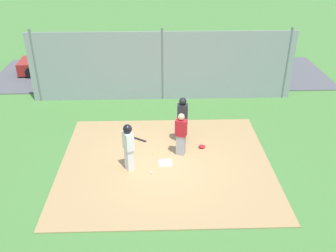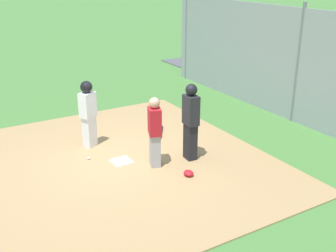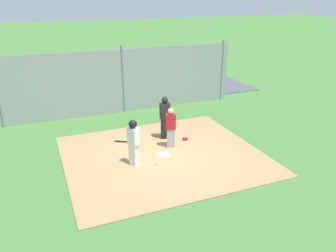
% 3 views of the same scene
% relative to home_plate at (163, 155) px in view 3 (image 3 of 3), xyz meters
% --- Properties ---
extents(ground_plane, '(140.00, 140.00, 0.00)m').
position_rel_home_plate_xyz_m(ground_plane, '(0.00, 0.00, -0.04)').
color(ground_plane, '#477A38').
extents(dirt_infield, '(7.20, 6.40, 0.03)m').
position_rel_home_plate_xyz_m(dirt_infield, '(0.00, 0.00, -0.03)').
color(dirt_infield, '#A88456').
rests_on(dirt_infield, ground_plane).
extents(home_plate, '(0.44, 0.44, 0.02)m').
position_rel_home_plate_xyz_m(home_plate, '(0.00, 0.00, 0.00)').
color(home_plate, white).
rests_on(home_plate, dirt_infield).
extents(catcher, '(0.45, 0.38, 1.60)m').
position_rel_home_plate_xyz_m(catcher, '(-0.56, -0.58, 0.82)').
color(catcher, '#9E9EA3').
rests_on(catcher, dirt_infield).
extents(umpire, '(0.40, 0.29, 1.80)m').
position_rel_home_plate_xyz_m(umpire, '(-0.66, -1.45, 0.95)').
color(umpire, black).
rests_on(umpire, dirt_infield).
extents(runner, '(0.41, 0.46, 1.67)m').
position_rel_home_plate_xyz_m(runner, '(1.21, 0.29, 0.95)').
color(runner, silver).
rests_on(runner, dirt_infield).
extents(baseball_bat, '(0.71, 0.50, 0.06)m').
position_rel_home_plate_xyz_m(baseball_bat, '(1.05, -1.66, 0.02)').
color(baseball_bat, black).
rests_on(baseball_bat, dirt_infield).
extents(catcher_mask, '(0.24, 0.20, 0.12)m').
position_rel_home_plate_xyz_m(catcher_mask, '(-1.36, -0.95, 0.05)').
color(catcher_mask, '#B21923').
rests_on(catcher_mask, dirt_infield).
extents(baseball, '(0.07, 0.07, 0.07)m').
position_rel_home_plate_xyz_m(baseball, '(0.49, 0.61, 0.03)').
color(baseball, white).
rests_on(baseball, dirt_infield).
extents(backstop_fence, '(12.00, 0.10, 3.35)m').
position_rel_home_plate_xyz_m(backstop_fence, '(0.00, -5.47, 1.56)').
color(backstop_fence, '#93999E').
rests_on(backstop_fence, ground_plane).
extents(parking_lot, '(18.00, 5.20, 0.04)m').
position_rel_home_plate_xyz_m(parking_lot, '(0.00, -8.82, -0.02)').
color(parking_lot, '#515156').
rests_on(parking_lot, ground_plane).
extents(parked_car_dark, '(4.38, 2.28, 1.28)m').
position_rel_home_plate_xyz_m(parked_car_dark, '(-3.01, -9.15, 0.57)').
color(parked_car_dark, black).
rests_on(parked_car_dark, parking_lot).
extents(parked_car_silver, '(4.42, 2.41, 1.28)m').
position_rel_home_plate_xyz_m(parked_car_silver, '(0.03, -8.69, 0.57)').
color(parked_car_silver, '#B2B2B7').
rests_on(parked_car_silver, parking_lot).
extents(parked_car_red, '(4.30, 2.09, 1.28)m').
position_rel_home_plate_xyz_m(parked_car_red, '(5.70, -9.27, 0.57)').
color(parked_car_red, maroon).
rests_on(parked_car_red, parking_lot).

